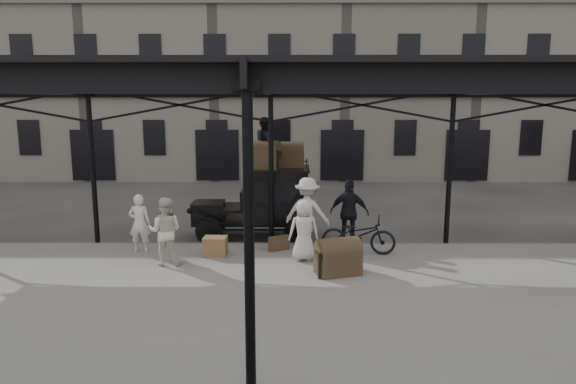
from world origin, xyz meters
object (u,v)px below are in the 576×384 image
steamer_trunk_roof_near (264,157)px  steamer_trunk_platform (338,259)px  taxi (267,200)px  bicycle (358,235)px  porter_left (140,223)px  porter_official (349,212)px

steamer_trunk_roof_near → steamer_trunk_platform: size_ratio=0.95×
taxi → bicycle: size_ratio=1.87×
bicycle → steamer_trunk_platform: size_ratio=1.97×
steamer_trunk_roof_near → porter_left: bearing=-135.6°
porter_left → porter_official: 5.73m
porter_official → steamer_trunk_platform: porter_official is taller
porter_left → taxi: bearing=-150.5°
porter_left → steamer_trunk_roof_near: size_ratio=1.67×
porter_left → porter_official: porter_official is taller
steamer_trunk_roof_near → steamer_trunk_platform: 4.47m
taxi → steamer_trunk_platform: 4.23m
taxi → bicycle: bearing=-39.7°
bicycle → steamer_trunk_roof_near: size_ratio=2.06×
taxi → steamer_trunk_platform: size_ratio=3.67×
porter_official → bicycle: (0.15, -0.82, -0.42)m
porter_left → steamer_trunk_roof_near: steamer_trunk_roof_near is taller
bicycle → steamer_trunk_platform: bearing=168.1°
porter_left → porter_official: (5.69, 0.71, 0.14)m
porter_left → bicycle: size_ratio=0.81×
porter_left → bicycle: 5.85m
porter_left → steamer_trunk_platform: (5.15, -1.78, -0.43)m
porter_left → porter_official: size_ratio=0.85×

